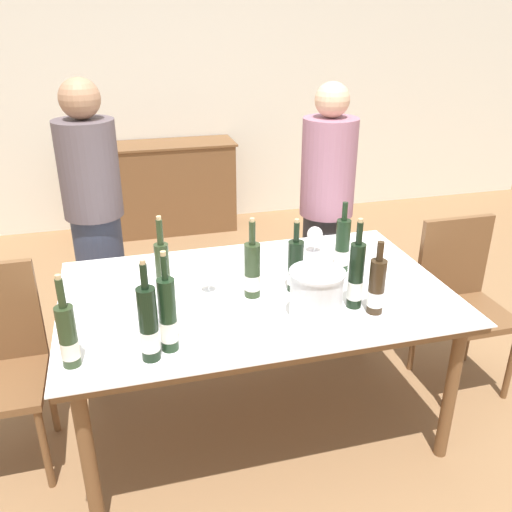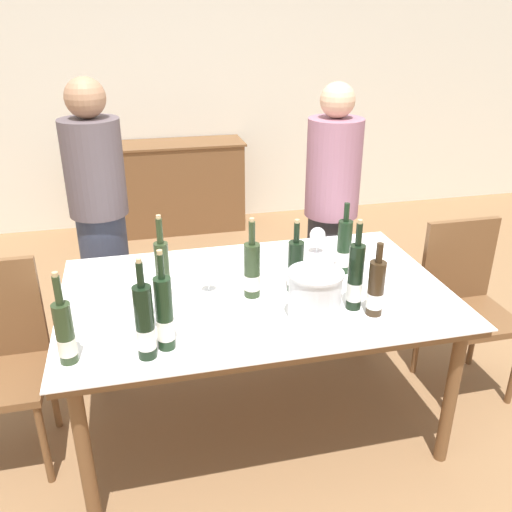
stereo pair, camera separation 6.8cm
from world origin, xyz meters
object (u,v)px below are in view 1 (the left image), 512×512
Objects in this scene: wine_bottle_7 at (168,317)px; wine_bottle_8 at (376,288)px; sideboard_cabinet at (159,188)px; wine_glass_0 at (208,275)px; wine_bottle_6 at (149,326)px; person_host at (96,225)px; dining_table at (256,303)px; person_guest_left at (326,214)px; wine_bottle_0 at (295,267)px; wine_bottle_1 at (342,247)px; wine_bottle_2 at (68,337)px; wine_bottle_3 at (356,277)px; wine_bottle_5 at (163,275)px; wine_glass_1 at (156,306)px; wine_glass_2 at (315,235)px; chair_right_end at (460,293)px; ice_bucket at (316,293)px; wine_bottle_4 at (252,271)px.

wine_bottle_8 is at bearing 3.49° from wine_bottle_7.
sideboard_cabinet is 2.83m from wine_glass_0.
wine_bottle_6 is 0.25× the size of person_host.
person_guest_left is (0.67, 0.81, 0.10)m from dining_table.
wine_bottle_0 is 0.32m from wine_bottle_1.
sideboard_cabinet is 3.32m from wine_bottle_2.
wine_bottle_3 is 0.67m from wine_glass_0.
wine_bottle_5 reaches higher than wine_glass_1.
dining_table is at bearing -51.15° from person_host.
wine_glass_0 is 0.89× the size of wine_glass_2.
chair_right_end is at bearing -1.21° from wine_bottle_1.
wine_bottle_0 reaches higher than dining_table.
ice_bucket is 0.49m from wine_bottle_1.
wine_bottle_7 reaches higher than wine_bottle_8.
person_guest_left is at bearing 36.55° from wine_bottle_5.
dining_table is 0.27m from wine_glass_0.
person_guest_left is (1.11, 1.18, -0.11)m from wine_bottle_7.
wine_bottle_1 is 0.23× the size of person_guest_left.
wine_bottle_4 is at bearing -174.13° from chair_right_end.
ice_bucket is 0.57× the size of wine_bottle_5.
wine_bottle_5 reaches higher than wine_bottle_0.
ice_bucket is 0.26m from wine_bottle_8.
wine_bottle_6 is at bearing -169.78° from ice_bucket.
wine_glass_1 is at bearing 100.56° from wine_bottle_7.
wine_bottle_0 is 1.29m from person_host.
person_guest_left is at bearing 66.21° from ice_bucket.
wine_bottle_6 reaches higher than wine_bottle_2.
sideboard_cabinet is at bearing 103.70° from wine_glass_2.
person_host is at bearing 127.36° from ice_bucket.
dining_table is 1.20m from chair_right_end.
sideboard_cabinet is 3.81× the size of wine_bottle_4.
wine_bottle_1 is at bearing 4.88° from wine_glass_0.
wine_bottle_0 is (-0.01, 0.26, 0.00)m from ice_bucket.
wine_glass_1 is (-0.86, 0.04, -0.04)m from wine_bottle_3.
person_guest_left is (1.14, 1.01, -0.07)m from wine_glass_1.
wine_glass_2 is at bearing 22.70° from wine_bottle_5.
person_host reaches higher than wine_bottle_6.
wine_bottle_1 is at bearing 178.79° from chair_right_end.
wine_bottle_2 is 2.48× the size of wine_glass_1.
ice_bucket is 0.57× the size of wine_bottle_3.
wine_glass_1 is at bearing 27.86° from wine_bottle_2.
wine_bottle_3 is 0.84m from wine_bottle_5.
sideboard_cabinet is 3.32m from wine_bottle_6.
ice_bucket is 0.67m from wine_bottle_5.
wine_bottle_3 is (0.57, -3.09, 0.48)m from sideboard_cabinet.
wine_glass_2 is at bearing 39.24° from wine_bottle_6.
wine_bottle_7 is 0.48m from wine_glass_0.
wine_glass_2 is at bearing 86.30° from wine_bottle_3.
wine_bottle_6 is (-0.49, -0.38, 0.02)m from wine_bottle_4.
person_guest_left is (1.19, 1.22, -0.10)m from wine_bottle_6.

